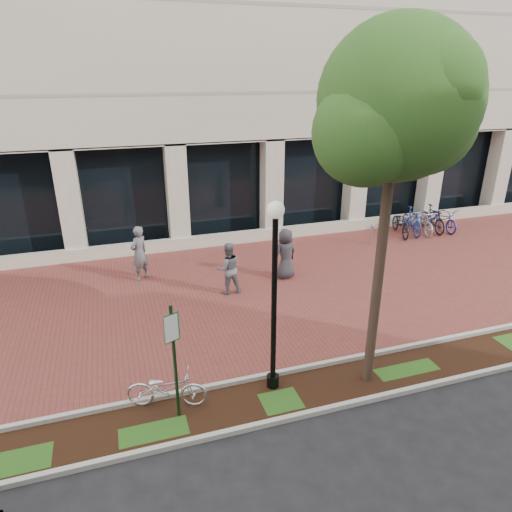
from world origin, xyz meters
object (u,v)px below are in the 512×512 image
object	(u,v)px
locked_bicycle	(167,388)
bollard	(372,234)
street_tree	(398,112)
pedestrian_mid	(228,268)
pedestrian_left	(139,253)
bike_rack_cluster	(422,221)
parking_sign	(174,349)
pedestrian_right	(285,254)
lamppost	(274,290)

from	to	relation	value
locked_bicycle	bollard	size ratio (longest dim) A/B	2.00
street_tree	locked_bicycle	bearing A→B (deg)	174.00
pedestrian_mid	street_tree	bearing A→B (deg)	109.54
pedestrian_mid	pedestrian_left	bearing A→B (deg)	-37.63
bike_rack_cluster	pedestrian_mid	bearing A→B (deg)	-153.00
parking_sign	pedestrian_right	distance (m)	7.52
bollard	locked_bicycle	bearing A→B (deg)	-142.06
lamppost	pedestrian_left	size ratio (longest dim) A/B	2.27
locked_bicycle	pedestrian_left	xyz separation A→B (m)	(0.02, 6.83, 0.51)
parking_sign	pedestrian_right	size ratio (longest dim) A/B	1.48
parking_sign	pedestrian_left	distance (m)	7.28
street_tree	pedestrian_left	world-z (taller)	street_tree
bollard	pedestrian_right	bearing A→B (deg)	-156.96
parking_sign	lamppost	distance (m)	2.39
parking_sign	locked_bicycle	distance (m)	1.28
lamppost	bike_rack_cluster	size ratio (longest dim) A/B	1.38
street_tree	locked_bicycle	world-z (taller)	street_tree
locked_bicycle	pedestrian_left	distance (m)	6.85
bike_rack_cluster	street_tree	bearing A→B (deg)	-123.28
lamppost	bike_rack_cluster	bearing A→B (deg)	38.99
pedestrian_left	bike_rack_cluster	bearing A→B (deg)	145.95
parking_sign	bike_rack_cluster	bearing A→B (deg)	10.57
lamppost	street_tree	distance (m)	4.25
pedestrian_mid	pedestrian_right	world-z (taller)	pedestrian_right
street_tree	locked_bicycle	xyz separation A→B (m)	(-4.67, 0.49, -5.60)
parking_sign	street_tree	xyz separation A→B (m)	(4.49, -0.08, 4.40)
bike_rack_cluster	lamppost	bearing A→B (deg)	-131.95
pedestrian_right	bike_rack_cluster	xyz separation A→B (m)	(7.60, 2.62, -0.34)
street_tree	bollard	size ratio (longest dim) A/B	8.92
pedestrian_mid	bollard	world-z (taller)	pedestrian_mid
lamppost	bollard	distance (m)	10.53
street_tree	bollard	xyz separation A→B (m)	(4.83, 7.90, -5.62)
bike_rack_cluster	bollard	bearing A→B (deg)	-158.61
parking_sign	pedestrian_mid	size ratio (longest dim) A/B	1.52
pedestrian_left	parking_sign	bearing A→B (deg)	51.60
lamppost	pedestrian_right	bearing A→B (deg)	66.03
street_tree	pedestrian_mid	xyz separation A→B (m)	(-2.02, 5.37, -5.19)
street_tree	bollard	world-z (taller)	street_tree
pedestrian_left	bike_rack_cluster	size ratio (longest dim) A/B	0.61
pedestrian_left	pedestrian_mid	bearing A→B (deg)	103.77
pedestrian_mid	pedestrian_right	bearing A→B (deg)	-167.00
lamppost	bike_rack_cluster	world-z (taller)	lamppost
parking_sign	bollard	world-z (taller)	parking_sign
pedestrian_right	locked_bicycle	bearing A→B (deg)	31.24
pedestrian_left	street_tree	bearing A→B (deg)	82.77
bollard	bike_rack_cluster	bearing A→B (deg)	12.33
pedestrian_right	pedestrian_mid	bearing A→B (deg)	-2.93
pedestrian_left	pedestrian_mid	distance (m)	3.28
pedestrian_mid	pedestrian_right	xyz separation A→B (m)	(2.20, 0.55, 0.02)
lamppost	pedestrian_left	xyz separation A→B (m)	(-2.38, 6.93, -1.52)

